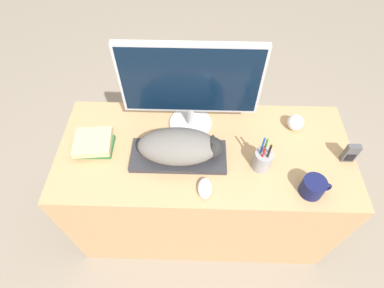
{
  "coord_description": "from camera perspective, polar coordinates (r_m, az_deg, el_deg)",
  "views": [
    {
      "loc": [
        -0.04,
        -0.53,
        1.89
      ],
      "look_at": [
        -0.06,
        0.29,
        0.8
      ],
      "focal_mm": 28.0,
      "sensor_mm": 36.0,
      "label": 1
    }
  ],
  "objects": [
    {
      "name": "desk",
      "position": [
        1.73,
        2.05,
        -8.34
      ],
      "size": [
        1.39,
        0.6,
        0.74
      ],
      "color": "tan",
      "rests_on": "ground_plane"
    },
    {
      "name": "monitor",
      "position": [
        1.32,
        -0.32,
        11.33
      ],
      "size": [
        0.62,
        0.21,
        0.47
      ],
      "color": "#B7B7BC",
      "rests_on": "desk"
    },
    {
      "name": "pen_cup",
      "position": [
        1.35,
        13.3,
        -2.94
      ],
      "size": [
        0.08,
        0.08,
        0.2
      ],
      "color": "#939399",
      "rests_on": "desk"
    },
    {
      "name": "ground_plane",
      "position": [
        1.96,
        1.65,
        -21.36
      ],
      "size": [
        12.0,
        12.0,
        0.0
      ],
      "primitive_type": "plane",
      "color": "gray"
    },
    {
      "name": "baseball",
      "position": [
        1.55,
        19.12,
        3.91
      ],
      "size": [
        0.08,
        0.08,
        0.08
      ],
      "color": "silver",
      "rests_on": "desk"
    },
    {
      "name": "phone",
      "position": [
        1.52,
        27.96,
        -1.57
      ],
      "size": [
        0.06,
        0.03,
        0.1
      ],
      "color": "#4C4C51",
      "rests_on": "desk"
    },
    {
      "name": "coffee_mug",
      "position": [
        1.36,
        22.11,
        -7.58
      ],
      "size": [
        0.13,
        0.1,
        0.08
      ],
      "color": "#141947",
      "rests_on": "desk"
    },
    {
      "name": "computer_mouse",
      "position": [
        1.29,
        2.41,
        -8.38
      ],
      "size": [
        0.06,
        0.1,
        0.04
      ],
      "color": "silver",
      "rests_on": "desk"
    },
    {
      "name": "book_stack",
      "position": [
        1.47,
        -18.26,
        0.04
      ],
      "size": [
        0.18,
        0.17,
        0.06
      ],
      "color": "#2D6B38",
      "rests_on": "desk"
    },
    {
      "name": "cat",
      "position": [
        1.32,
        -1.99,
        -0.44
      ],
      "size": [
        0.38,
        0.19,
        0.13
      ],
      "color": "#66605B",
      "rests_on": "keyboard"
    },
    {
      "name": "keyboard",
      "position": [
        1.38,
        -2.57,
        -2.3
      ],
      "size": [
        0.44,
        0.18,
        0.02
      ],
      "color": "#2D2D33",
      "rests_on": "desk"
    }
  ]
}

